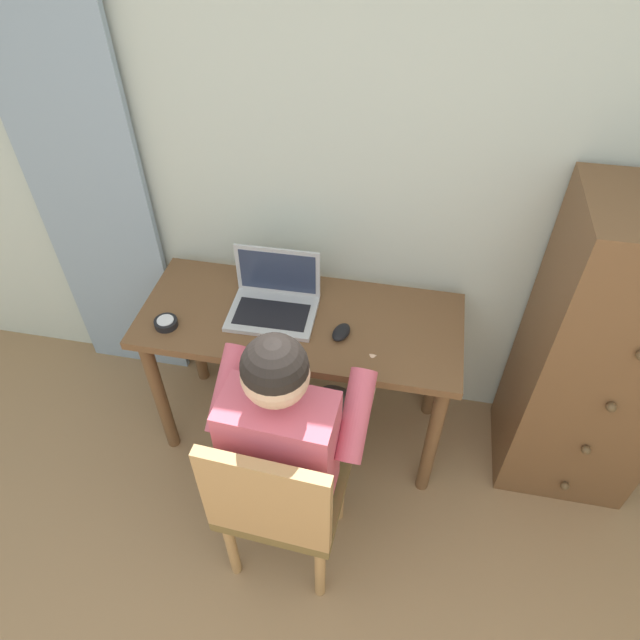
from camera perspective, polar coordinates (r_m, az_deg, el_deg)
wall_back at (r=2.16m, az=8.27°, el=15.38°), size 4.80×0.05×2.50m
curtain_panel at (r=2.54m, az=-22.91°, el=13.63°), size 0.53×0.03×2.24m
desk at (r=2.31m, az=-1.96°, el=-1.80°), size 1.28×0.53×0.73m
dresser at (r=2.40m, az=26.47°, el=-3.47°), size 0.53×0.48×1.35m
chair at (r=2.04m, az=-4.21°, el=-17.50°), size 0.44×0.42×0.87m
person_seated at (r=1.97m, az=-2.92°, el=-10.49°), size 0.55×0.60×1.18m
laptop at (r=2.24m, az=-4.64°, el=2.11°), size 0.35×0.26×0.24m
computer_mouse at (r=2.15m, az=2.16°, el=-1.24°), size 0.08×0.11×0.03m
desk_clock at (r=2.27m, az=-15.29°, el=-0.28°), size 0.09×0.09×0.03m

